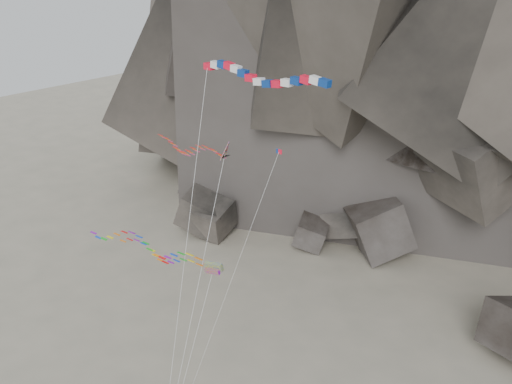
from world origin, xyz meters
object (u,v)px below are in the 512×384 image
Objects in this scene: pennant_kite at (245,243)px; banner_kite at (260,77)px; parafoil_kite at (145,245)px; delta_kite at (187,146)px.

banner_kite is at bearing 116.07° from pennant_kite.
banner_kite is at bearing 36.03° from parafoil_kite.
banner_kite is 12.03m from pennant_kite.
pennant_kite reaches higher than delta_kite.
banner_kite is 1.22× the size of pennant_kite.
parafoil_kite is 8.19m from pennant_kite.
delta_kite reaches higher than parafoil_kite.
delta_kite is 11.73m from banner_kite.
pennant_kite is at bearing -66.20° from banner_kite.
parafoil_kite is (2.82, -7.73, -5.51)m from delta_kite.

